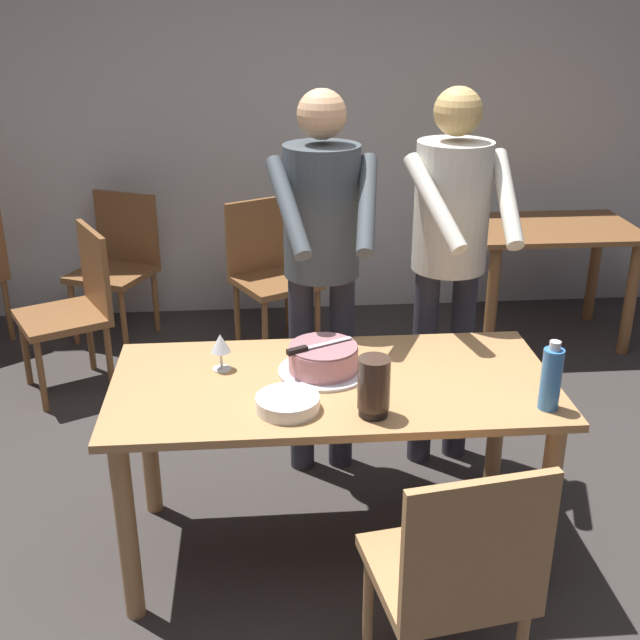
% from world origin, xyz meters
% --- Properties ---
extents(ground_plane, '(14.00, 14.00, 0.00)m').
position_xyz_m(ground_plane, '(0.00, 0.00, 0.00)').
color(ground_plane, '#383330').
extents(back_wall, '(10.00, 0.12, 2.70)m').
position_xyz_m(back_wall, '(0.00, 2.66, 1.35)').
color(back_wall, beige).
rests_on(back_wall, ground_plane).
extents(main_dining_table, '(1.63, 0.78, 0.75)m').
position_xyz_m(main_dining_table, '(0.00, 0.00, 0.63)').
color(main_dining_table, tan).
rests_on(main_dining_table, ground_plane).
extents(cake_on_platter, '(0.34, 0.34, 0.11)m').
position_xyz_m(cake_on_platter, '(-0.03, 0.07, 0.80)').
color(cake_on_platter, silver).
rests_on(cake_on_platter, main_dining_table).
extents(cake_knife, '(0.25, 0.14, 0.02)m').
position_xyz_m(cake_knife, '(-0.10, 0.04, 0.87)').
color(cake_knife, silver).
rests_on(cake_knife, cake_on_platter).
extents(plate_stack, '(0.22, 0.22, 0.05)m').
position_xyz_m(plate_stack, '(-0.18, -0.20, 0.78)').
color(plate_stack, white).
rests_on(plate_stack, main_dining_table).
extents(wine_glass_near, '(0.08, 0.08, 0.14)m').
position_xyz_m(wine_glass_near, '(-0.41, 0.13, 0.85)').
color(wine_glass_near, silver).
rests_on(wine_glass_near, main_dining_table).
extents(water_bottle, '(0.07, 0.07, 0.25)m').
position_xyz_m(water_bottle, '(0.71, -0.26, 0.86)').
color(water_bottle, '#387AC6').
rests_on(water_bottle, main_dining_table).
extents(hurricane_lamp, '(0.11, 0.11, 0.21)m').
position_xyz_m(hurricane_lamp, '(0.11, -0.26, 0.86)').
color(hurricane_lamp, black).
rests_on(hurricane_lamp, main_dining_table).
extents(person_cutting_cake, '(0.47, 0.56, 1.72)m').
position_xyz_m(person_cutting_cake, '(0.01, 0.60, 1.08)').
color(person_cutting_cake, '#2D2D38').
rests_on(person_cutting_cake, ground_plane).
extents(person_standing_beside, '(0.46, 0.57, 1.72)m').
position_xyz_m(person_standing_beside, '(0.57, 0.63, 1.08)').
color(person_standing_beside, '#2D2D38').
rests_on(person_standing_beside, ground_plane).
extents(chair_near_side, '(0.50, 0.50, 0.90)m').
position_xyz_m(chair_near_side, '(0.29, -0.76, 0.49)').
color(chair_near_side, tan).
rests_on(chair_near_side, ground_plane).
extents(background_table, '(1.00, 0.70, 0.74)m').
position_xyz_m(background_table, '(1.53, 1.96, 0.58)').
color(background_table, brown).
rests_on(background_table, ground_plane).
extents(background_chair_0, '(0.59, 0.59, 0.90)m').
position_xyz_m(background_chair_0, '(-0.19, 2.01, 0.49)').
color(background_chair_0, brown).
rests_on(background_chair_0, ground_plane).
extents(background_chair_1, '(0.59, 0.59, 0.90)m').
position_xyz_m(background_chair_1, '(-1.26, 1.51, 0.49)').
color(background_chair_1, brown).
rests_on(background_chair_1, ground_plane).
extents(background_chair_2, '(0.59, 0.59, 0.90)m').
position_xyz_m(background_chair_2, '(-1.14, 2.25, 0.49)').
color(background_chair_2, brown).
rests_on(background_chair_2, ground_plane).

